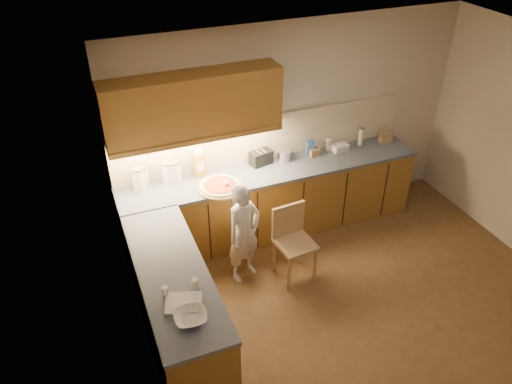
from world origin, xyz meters
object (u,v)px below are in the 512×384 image
child (244,233)px  wooden_chair (292,237)px  toaster (261,158)px  oil_jug (200,164)px  pizza_on_board (220,186)px

child → wooden_chair: (0.52, -0.16, -0.09)m
wooden_chair → toaster: bearing=83.6°
toaster → oil_jug: bearing=166.6°
child → toaster: (0.55, 0.84, 0.40)m
pizza_on_board → wooden_chair: pizza_on_board is taller
wooden_chair → toaster: toaster is taller
pizza_on_board → toaster: pizza_on_board is taller
oil_jug → child: bearing=-75.3°
oil_jug → pizza_on_board: bearing=-68.6°
child → wooden_chair: child is taller
child → pizza_on_board: bearing=77.6°
child → wooden_chair: size_ratio=1.36×
child → toaster: bearing=34.7°
pizza_on_board → wooden_chair: bearing=-47.8°
wooden_chair → oil_jug: oil_jug is taller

